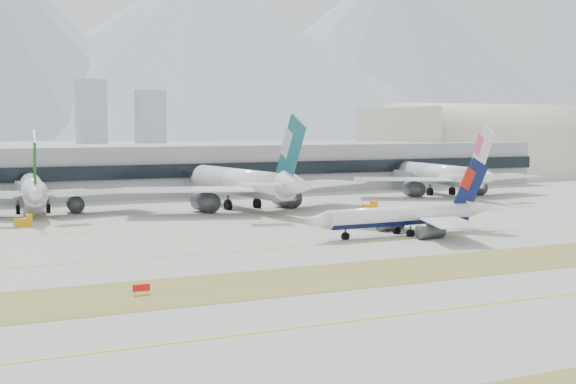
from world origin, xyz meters
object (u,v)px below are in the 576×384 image
widebody_eva (33,191)px  terminal (132,169)px  widebody_cathay (245,184)px  hangar (484,176)px  taxiing_airliner (407,217)px  widebody_china_air (443,176)px

widebody_eva → terminal: 57.70m
widebody_cathay → hangar: bearing=-64.4°
taxiing_airliner → terminal: bearing=-80.5°
taxiing_airliner → hangar: 189.45m
taxiing_airliner → terminal: (-22.51, 115.63, 3.93)m
widebody_cathay → hangar: hangar is taller
taxiing_airliner → terminal: size_ratio=0.16×
widebody_cathay → widebody_china_air: size_ratio=1.10×
terminal → widebody_china_air: bearing=-29.7°
taxiing_airliner → hangar: hangar is taller
widebody_cathay → terminal: widebody_cathay is taller
terminal → hangar: size_ratio=3.08×
hangar → widebody_eva: bearing=-161.2°
widebody_cathay → terminal: (-13.00, 58.21, 1.13)m
widebody_china_air → taxiing_airliner: bearing=147.0°
taxiing_airliner → terminal: 117.87m
widebody_china_air → hangar: 98.63m
widebody_cathay → hangar: size_ratio=0.74×
hangar → terminal: bearing=-172.6°
widebody_eva → widebody_cathay: size_ratio=0.85×
taxiing_airliner → widebody_eva: bearing=-51.8°
widebody_cathay → hangar: 161.92m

